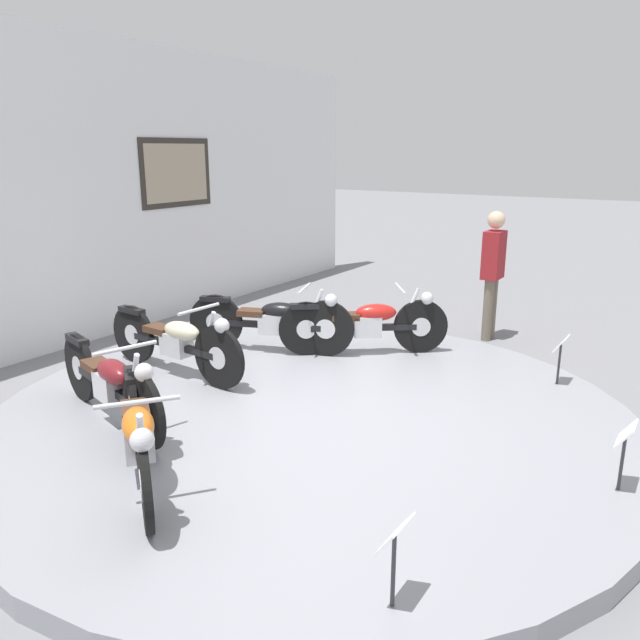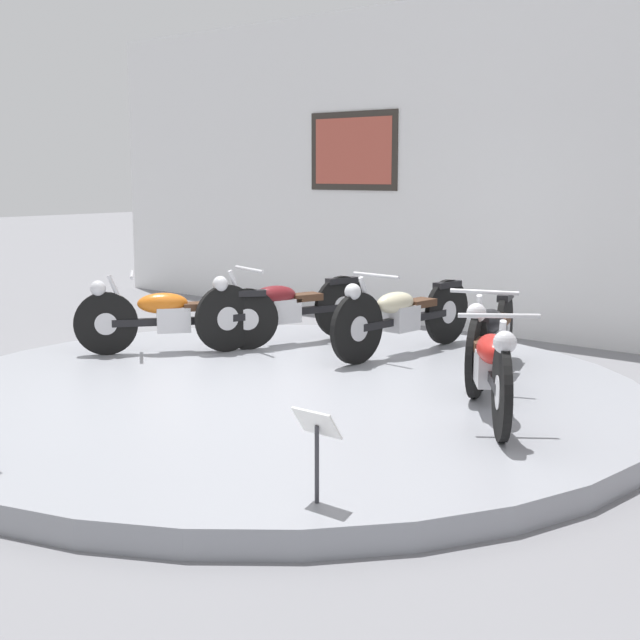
{
  "view_description": "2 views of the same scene",
  "coord_description": "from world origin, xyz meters",
  "px_view_note": "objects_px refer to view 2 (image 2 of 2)",
  "views": [
    {
      "loc": [
        -4.47,
        -2.95,
        2.51
      ],
      "look_at": [
        0.28,
        0.09,
        0.95
      ],
      "focal_mm": 35.0,
      "sensor_mm": 36.0,
      "label": 1
    },
    {
      "loc": [
        4.83,
        -5.16,
        1.89
      ],
      "look_at": [
        0.29,
        0.16,
        0.73
      ],
      "focal_mm": 50.0,
      "sensor_mm": 36.0,
      "label": 2
    }
  ],
  "objects_px": {
    "motorcycle_red": "(490,362)",
    "info_placard_front_right": "(317,436)",
    "motorcycle_black": "(491,333)",
    "motorcycle_orange": "(173,314)",
    "motorcycle_maroon": "(283,306)",
    "motorcycle_cream": "(402,314)"
  },
  "relations": [
    {
      "from": "motorcycle_orange",
      "to": "motorcycle_maroon",
      "type": "distance_m",
      "value": 1.11
    },
    {
      "from": "motorcycle_black",
      "to": "motorcycle_orange",
      "type": "bearing_deg",
      "value": -161.67
    },
    {
      "from": "motorcycle_cream",
      "to": "info_placard_front_right",
      "type": "distance_m",
      "value": 3.97
    },
    {
      "from": "motorcycle_orange",
      "to": "info_placard_front_right",
      "type": "xyz_separation_m",
      "value": [
        3.65,
        -2.12,
        -0.0
      ]
    },
    {
      "from": "motorcycle_orange",
      "to": "motorcycle_red",
      "type": "bearing_deg",
      "value": 0.02
    },
    {
      "from": "motorcycle_cream",
      "to": "info_placard_front_right",
      "type": "xyz_separation_m",
      "value": [
        1.92,
        -3.48,
        -0.02
      ]
    },
    {
      "from": "motorcycle_cream",
      "to": "motorcycle_black",
      "type": "bearing_deg",
      "value": -18.28
    },
    {
      "from": "motorcycle_maroon",
      "to": "motorcycle_cream",
      "type": "xyz_separation_m",
      "value": [
        1.18,
        0.39,
        0.0
      ]
    },
    {
      "from": "motorcycle_black",
      "to": "motorcycle_red",
      "type": "bearing_deg",
      "value": -60.56
    },
    {
      "from": "motorcycle_maroon",
      "to": "motorcycle_black",
      "type": "relative_size",
      "value": 1.01
    },
    {
      "from": "motorcycle_black",
      "to": "info_placard_front_right",
      "type": "distance_m",
      "value": 3.17
    },
    {
      "from": "motorcycle_maroon",
      "to": "motorcycle_cream",
      "type": "relative_size",
      "value": 0.97
    },
    {
      "from": "motorcycle_orange",
      "to": "info_placard_front_right",
      "type": "height_order",
      "value": "motorcycle_orange"
    },
    {
      "from": "motorcycle_black",
      "to": "motorcycle_cream",
      "type": "bearing_deg",
      "value": 161.72
    },
    {
      "from": "motorcycle_red",
      "to": "info_placard_front_right",
      "type": "distance_m",
      "value": 2.13
    },
    {
      "from": "motorcycle_orange",
      "to": "info_placard_front_right",
      "type": "distance_m",
      "value": 4.22
    },
    {
      "from": "motorcycle_black",
      "to": "motorcycle_maroon",
      "type": "bearing_deg",
      "value": -179.97
    },
    {
      "from": "motorcycle_black",
      "to": "info_placard_front_right",
      "type": "height_order",
      "value": "motorcycle_black"
    },
    {
      "from": "info_placard_front_right",
      "to": "motorcycle_black",
      "type": "bearing_deg",
      "value": 103.42
    },
    {
      "from": "motorcycle_orange",
      "to": "motorcycle_red",
      "type": "relative_size",
      "value": 0.96
    },
    {
      "from": "motorcycle_cream",
      "to": "motorcycle_black",
      "type": "distance_m",
      "value": 1.25
    },
    {
      "from": "motorcycle_orange",
      "to": "motorcycle_black",
      "type": "relative_size",
      "value": 0.82
    }
  ]
}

